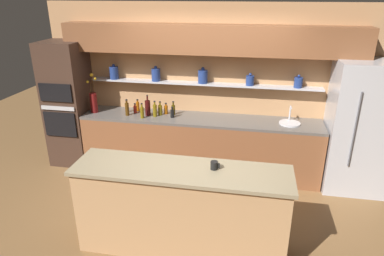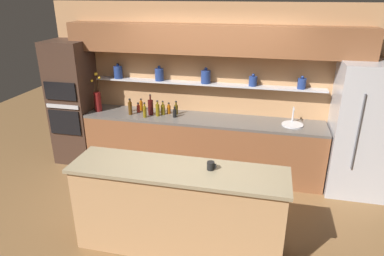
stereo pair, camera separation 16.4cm
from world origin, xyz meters
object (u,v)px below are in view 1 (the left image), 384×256
Objects in this scene: bottle_sauce_5 at (127,108)px; bottle_sauce_6 at (138,106)px; coffee_mug at (214,165)px; flower_vase at (94,101)px; sink_fixture at (290,122)px; bottle_spirit_7 at (127,109)px; oven_tower at (69,104)px; bottle_sauce_9 at (172,113)px; bottle_oil_3 at (160,110)px; bottle_oil_2 at (142,112)px; bottle_sauce_10 at (166,109)px; bottle_oil_4 at (155,110)px; bottle_sauce_0 at (135,109)px; refrigerator at (359,128)px; bottle_oil_1 at (173,109)px; bottle_wine_8 at (148,108)px.

bottle_sauce_6 is at bearing 31.85° from bottle_sauce_5.
flower_vase is at bearing 141.56° from coffee_mug.
bottle_spirit_7 is (-2.48, -0.10, 0.09)m from sink_fixture.
sink_fixture is at bearing 0.20° from oven_tower.
bottle_sauce_5 is 0.78m from bottle_sauce_9.
oven_tower is at bearing -179.80° from sink_fixture.
bottle_oil_3 is 2.27× the size of coffee_mug.
bottle_oil_2 reaches higher than bottle_sauce_9.
bottle_sauce_10 is at bearing 17.47° from bottle_spirit_7.
bottle_oil_4 is 0.44m from bottle_spirit_7.
bottle_sauce_9 is at bearing -8.25° from bottle_sauce_0.
bottle_sauce_5 is at bearing 146.49° from bottle_oil_2.
oven_tower is 9.08× the size of bottle_oil_3.
flower_vase reaches higher than bottle_sauce_10.
refrigerator is 10.48× the size of bottle_sauce_5.
bottle_oil_1 is 0.84× the size of bottle_spirit_7.
bottle_spirit_7 reaches higher than bottle_oil_4.
bottle_sauce_5 is 0.69× the size of bottle_spirit_7.
oven_tower is 20.56× the size of coffee_mug.
bottle_sauce_10 is (-2.85, 0.14, 0.05)m from refrigerator.
bottle_oil_1 is at bearing 95.78° from bottle_sauce_9.
bottle_oil_1 is at bearing 27.04° from bottle_oil_4.
flower_vase is 2.76m from coffee_mug.
flower_vase is 2.87× the size of bottle_oil_1.
sink_fixture is 1.72× the size of bottle_sauce_10.
sink_fixture is (3.53, 0.01, -0.07)m from oven_tower.
bottle_wine_8 is at bearing 1.48° from flower_vase.
bottle_oil_2 is at bearing -165.90° from bottle_sauce_9.
bottle_sauce_9 is at bearing 3.10° from bottle_spirit_7.
bottle_sauce_10 is (0.58, 0.18, -0.04)m from bottle_spirit_7.
bottle_sauce_5 is (0.98, 0.06, -0.02)m from oven_tower.
bottle_sauce_5 is 1.01× the size of bottle_sauce_10.
bottle_sauce_5 is at bearing -178.20° from bottle_oil_1.
refrigerator is 8.67× the size of bottle_oil_1.
bottle_oil_2 is 0.36m from bottle_sauce_6.
bottle_sauce_9 is at bearing -46.26° from bottle_sauce_10.
sink_fixture reaches higher than bottle_sauce_5.
bottle_sauce_6 is 0.75× the size of bottle_spirit_7.
bottle_sauce_5 is (-3.48, 0.10, 0.05)m from refrigerator.
bottle_oil_2 is at bearing -8.12° from flower_vase.
oven_tower is at bearing -176.50° from bottle_sauce_10.
bottle_sauce_10 reaches higher than bottle_sauce_9.
bottle_wine_8 is at bearing -156.86° from bottle_sauce_10.
bottle_oil_2 is (-3.16, -0.12, 0.07)m from refrigerator.
bottle_spirit_7 is at bearing -167.54° from bottle_wine_8.
bottle_sauce_5 is 0.16m from bottle_spirit_7.
bottle_spirit_7 is at bearing 133.55° from coffee_mug.
refrigerator is at bearing 0.00° from flower_vase.
bottle_sauce_0 is (1.13, 0.05, -0.03)m from oven_tower.
coffee_mug is (1.14, -1.70, 0.04)m from bottle_oil_4.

